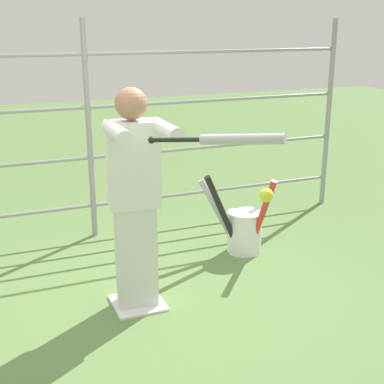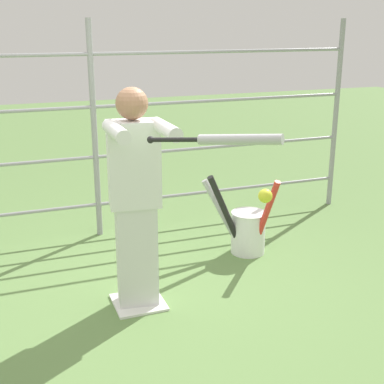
{
  "view_description": "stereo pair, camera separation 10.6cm",
  "coord_description": "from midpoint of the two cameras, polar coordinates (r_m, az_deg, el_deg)",
  "views": [
    {
      "loc": [
        1.04,
        3.73,
        2.18
      ],
      "look_at": [
        -0.35,
        0.31,
        1.0
      ],
      "focal_mm": 50.0,
      "sensor_mm": 36.0,
      "label": 1
    },
    {
      "loc": [
        0.94,
        3.77,
        2.18
      ],
      "look_at": [
        -0.35,
        0.31,
        1.0
      ],
      "focal_mm": 50.0,
      "sensor_mm": 36.0,
      "label": 2
    }
  ],
  "objects": [
    {
      "name": "softball_in_flight",
      "position": [
        3.6,
        8.66,
        -0.42
      ],
      "size": [
        0.1,
        0.1,
        0.1
      ],
      "color": "yellow"
    },
    {
      "name": "bat_bucket",
      "position": [
        5.28,
        6.42,
        -4.0
      ],
      "size": [
        0.64,
        0.55,
        0.85
      ],
      "color": "white",
      "rests_on": "ground"
    },
    {
      "name": "batter",
      "position": [
        4.06,
        -5.3,
        -0.2
      ],
      "size": [
        0.44,
        0.62,
        1.74
      ],
      "color": "silver",
      "rests_on": "ground"
    },
    {
      "name": "ground_plane",
      "position": [
        4.45,
        -5.02,
        -11.75
      ],
      "size": [
        24.0,
        24.0,
        0.0
      ],
      "primitive_type": "plane",
      "color": "#608447"
    },
    {
      "name": "fence_backstop",
      "position": [
        5.55,
        -9.82,
        6.28
      ],
      "size": [
        5.86,
        0.06,
        2.23
      ],
      "color": "#939399",
      "rests_on": "ground"
    },
    {
      "name": "baseball_bat_swinging",
      "position": [
        3.26,
        4.77,
        5.59
      ],
      "size": [
        0.66,
        0.7,
        0.14
      ],
      "color": "black"
    },
    {
      "name": "home_plate",
      "position": [
        4.45,
        -5.02,
        -11.64
      ],
      "size": [
        0.4,
        0.4,
        0.02
      ],
      "color": "white",
      "rests_on": "ground"
    }
  ]
}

